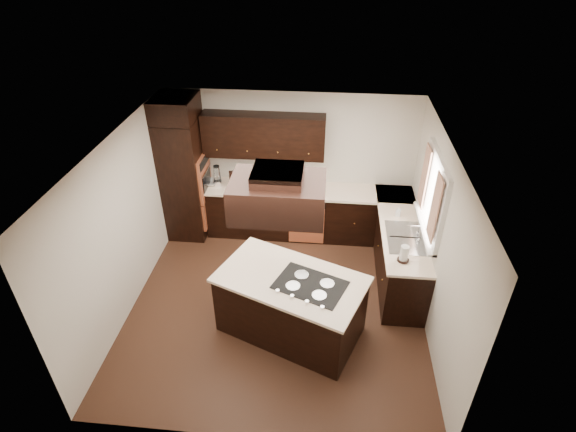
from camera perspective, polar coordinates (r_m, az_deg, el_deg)
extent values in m
cube|color=#53311F|center=(6.78, -1.36, -10.98)|extent=(4.20, 4.20, 0.02)
cube|color=white|center=(5.33, -1.72, 8.76)|extent=(4.20, 4.20, 0.02)
cube|color=beige|center=(7.77, 0.36, 6.77)|extent=(4.20, 0.02, 2.50)
cube|color=beige|center=(4.45, -4.96, -18.26)|extent=(4.20, 0.02, 2.50)
cube|color=beige|center=(6.54, -20.20, -1.10)|extent=(0.02, 4.20, 2.50)
cube|color=beige|center=(6.12, 18.54, -3.31)|extent=(0.02, 4.20, 2.50)
cube|color=black|center=(7.86, -12.97, 4.61)|extent=(0.65, 0.75, 2.12)
cube|color=#BC5B37|center=(7.73, -10.55, 4.92)|extent=(0.05, 0.62, 0.78)
cube|color=black|center=(7.90, 0.38, 0.49)|extent=(2.93, 0.60, 0.88)
cube|color=black|center=(7.24, 13.80, -4.12)|extent=(0.60, 2.40, 0.88)
cube|color=#FFE6C9|center=(7.65, 0.39, 3.32)|extent=(2.93, 0.63, 0.04)
cube|color=#FFE6C9|center=(6.97, 14.17, -1.11)|extent=(0.63, 2.40, 0.04)
cube|color=black|center=(7.42, -3.12, 10.15)|extent=(2.00, 0.34, 0.72)
cube|color=#BC5B37|center=(7.66, 2.36, -1.10)|extent=(0.60, 0.05, 0.72)
cube|color=silver|center=(6.35, 17.97, 2.56)|extent=(0.06, 1.32, 1.12)
cube|color=white|center=(6.35, 18.21, 2.55)|extent=(0.00, 1.20, 1.00)
cube|color=beige|center=(5.96, 18.15, 0.95)|extent=(0.02, 0.34, 0.90)
cube|color=beige|center=(6.67, 16.95, 4.81)|extent=(0.02, 0.34, 0.90)
cube|color=silver|center=(6.68, 14.65, -2.64)|extent=(0.52, 0.84, 0.01)
cube|color=black|center=(6.10, 0.34, -11.32)|extent=(2.04, 1.59, 0.88)
cube|color=#FFE6C9|center=(5.79, 0.36, -8.08)|extent=(2.13, 1.68, 0.04)
cube|color=black|center=(5.68, 2.83, -8.72)|extent=(1.00, 0.85, 0.01)
cube|color=black|center=(5.00, -1.29, 2.45)|extent=(1.05, 0.72, 0.42)
cube|color=black|center=(4.87, -1.33, 5.23)|extent=(0.55, 0.50, 0.13)
cylinder|color=silver|center=(7.81, -8.90, 4.14)|extent=(0.15, 0.15, 0.10)
cone|color=silver|center=(7.72, -9.01, 5.30)|extent=(0.13, 0.13, 0.26)
cube|color=black|center=(7.65, -6.02, 4.66)|extent=(0.39, 0.19, 0.31)
imported|color=silver|center=(7.88, -9.89, 4.20)|extent=(0.30, 0.30, 0.07)
imported|color=silver|center=(7.09, 13.83, 0.58)|extent=(0.09, 0.09, 0.16)
cylinder|color=silver|center=(6.17, 14.53, -4.66)|extent=(0.15, 0.15, 0.24)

